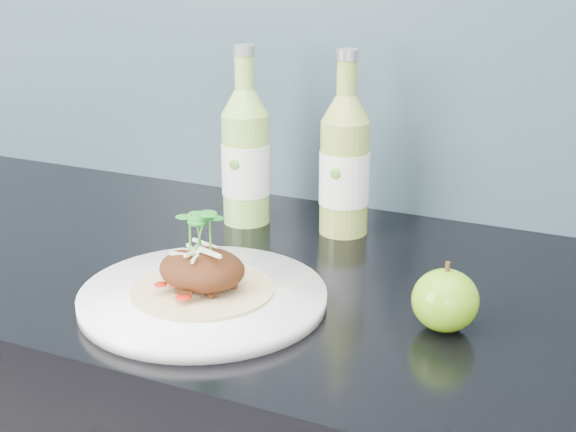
# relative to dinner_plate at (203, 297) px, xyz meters

# --- Properties ---
(dinner_plate) EXTENTS (0.32, 0.32, 0.02)m
(dinner_plate) POSITION_rel_dinner_plate_xyz_m (0.00, 0.00, 0.00)
(dinner_plate) COLOR white
(dinner_plate) RESTS_ON kitchen_counter
(pork_taco) EXTENTS (0.16, 0.16, 0.10)m
(pork_taco) POSITION_rel_dinner_plate_xyz_m (0.00, 0.00, 0.04)
(pork_taco) COLOR tan
(pork_taco) RESTS_ON dinner_plate
(green_apple) EXTENTS (0.08, 0.08, 0.08)m
(green_apple) POSITION_rel_dinner_plate_xyz_m (0.27, 0.05, 0.03)
(green_apple) COLOR #529310
(green_apple) RESTS_ON kitchen_counter
(cider_bottle_left) EXTENTS (0.09, 0.09, 0.26)m
(cider_bottle_left) POSITION_rel_dinner_plate_xyz_m (-0.09, 0.27, 0.09)
(cider_bottle_left) COLOR #94C953
(cider_bottle_left) RESTS_ON kitchen_counter
(cider_bottle_right) EXTENTS (0.09, 0.09, 0.26)m
(cider_bottle_right) POSITION_rel_dinner_plate_xyz_m (0.06, 0.29, 0.09)
(cider_bottle_right) COLOR #96A846
(cider_bottle_right) RESTS_ON kitchen_counter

